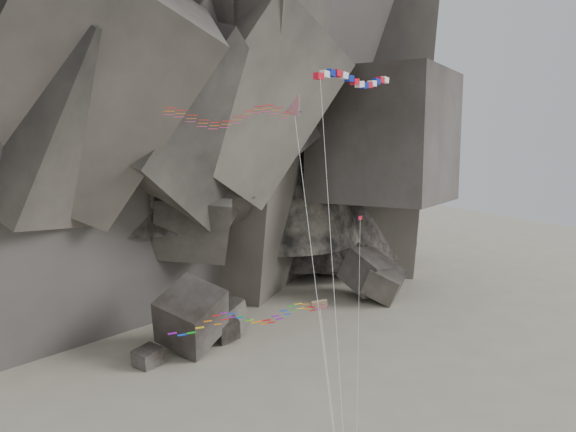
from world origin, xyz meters
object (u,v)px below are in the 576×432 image
delta_kite (226,115)px  parafoil_kite (244,318)px  pennant_kite (359,305)px  banner_kite (355,82)px

delta_kite → parafoil_kite: size_ratio=2.05×
parafoil_kite → pennant_kite: size_ratio=0.73×
delta_kite → pennant_kite: size_ratio=1.49×
banner_kite → pennant_kite: size_ratio=1.59×
delta_kite → pennant_kite: 16.95m
delta_kite → parafoil_kite: delta_kite is taller
banner_kite → parafoil_kite: (-11.91, -3.91, -16.69)m
delta_kite → pennant_kite: bearing=-34.2°
banner_kite → pennant_kite: (-3.18, -5.35, -16.75)m
delta_kite → pennant_kite: delta_kite is taller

